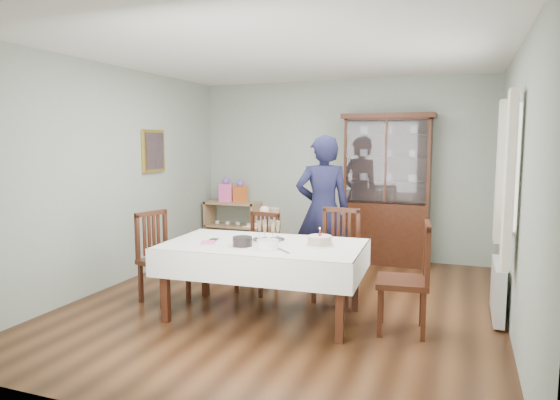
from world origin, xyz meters
The scene contains 25 objects.
floor centered at (0.00, 0.00, 0.00)m, with size 5.00×5.00×0.00m, color #593319.
room_shell centered at (0.00, 0.53, 1.70)m, with size 5.00×5.00×5.00m.
dining_table centered at (-0.08, -0.46, 0.38)m, with size 2.06×1.25×0.76m.
china_cabinet centered at (0.75, 2.26, 1.12)m, with size 1.30×0.48×2.18m.
sideboard centered at (-1.75, 2.28, 0.40)m, with size 0.90×0.38×0.80m.
picture_frame centered at (-2.22, 0.80, 1.65)m, with size 0.04×0.48×0.58m, color gold.
window centered at (2.22, 0.30, 1.55)m, with size 0.04×1.02×1.22m, color white.
curtain_left centered at (2.16, -0.32, 1.45)m, with size 0.07×0.30×1.55m, color silver.
curtain_right centered at (2.16, 0.92, 1.45)m, with size 0.07×0.30×1.55m, color silver.
radiator centered at (2.16, 0.30, 0.30)m, with size 0.10×0.80×0.55m, color white.
chair_far_left centered at (-0.48, 0.32, 0.28)m, with size 0.49×0.49×0.93m.
chair_far_right centered at (0.48, 0.32, 0.30)m, with size 0.48×0.48×1.02m.
chair_end_left centered at (-1.32, -0.40, 0.30)m, with size 0.56×0.56×1.00m.
chair_end_right centered at (1.31, -0.39, 0.31)m, with size 0.52×0.52×1.04m.
woman centered at (0.16, 0.93, 0.93)m, with size 0.68×0.45×1.86m, color black.
high_chair centered at (-0.63, 0.93, 0.37)m, with size 0.53×0.53×0.94m.
champagne_tray centered at (-0.08, -0.32, 0.82)m, with size 0.34×0.34×0.20m.
birthday_cake centered at (0.49, -0.38, 0.81)m, with size 0.27×0.27×0.19m.
plate_stack_dark centered at (-0.23, -0.64, 0.81)m, with size 0.19×0.19×0.09m, color black.
plate_stack_white centered at (0.06, -0.69, 0.80)m, with size 0.21×0.21×0.09m, color white.
napkin_stack centered at (-0.61, -0.65, 0.77)m, with size 0.13×0.13×0.02m, color #FF5DAA.
cutlery centered at (-0.66, -0.50, 0.77)m, with size 0.11×0.16×0.01m, color silver, non-canonical shape.
cake_knife centered at (0.23, -0.73, 0.77)m, with size 0.27×0.02×0.01m, color silver.
gift_bag_pink centered at (-1.86, 2.26, 0.98)m, with size 0.24×0.19×0.40m.
gift_bag_orange centered at (-1.60, 2.26, 0.96)m, with size 0.22×0.16×0.37m.
Camera 1 is at (1.80, -5.03, 1.79)m, focal length 32.00 mm.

